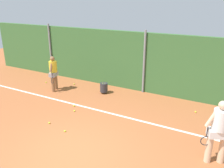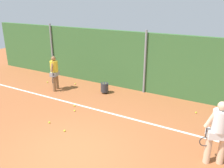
{
  "view_description": "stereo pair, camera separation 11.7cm",
  "coord_description": "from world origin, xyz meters",
  "px_view_note": "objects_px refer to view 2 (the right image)",
  "views": [
    {
      "loc": [
        3.71,
        -4.44,
        4.2
      ],
      "look_at": [
        -0.12,
        2.57,
        1.3
      ],
      "focal_mm": 37.67,
      "sensor_mm": 36.0,
      "label": 1
    },
    {
      "loc": [
        3.81,
        -4.38,
        4.2
      ],
      "look_at": [
        -0.12,
        2.57,
        1.3
      ],
      "focal_mm": 37.67,
      "sensor_mm": 36.0,
      "label": 2
    }
  ],
  "objects_px": {
    "player_foreground_near": "(218,130)",
    "tennis_ball_2": "(65,131)",
    "tennis_ball_6": "(75,111)",
    "tennis_ball_9": "(49,122)",
    "player_midcourt": "(54,72)",
    "tennis_ball_0": "(196,112)",
    "tennis_ball_4": "(74,106)",
    "tennis_ball_8": "(47,82)",
    "tennis_ball_7": "(75,84)",
    "ball_hopper": "(105,87)"
  },
  "relations": [
    {
      "from": "tennis_ball_7",
      "to": "tennis_ball_8",
      "type": "xyz_separation_m",
      "value": [
        -1.46,
        -0.51,
        0.0
      ]
    },
    {
      "from": "tennis_ball_8",
      "to": "player_midcourt",
      "type": "bearing_deg",
      "value": -27.33
    },
    {
      "from": "tennis_ball_4",
      "to": "tennis_ball_7",
      "type": "bearing_deg",
      "value": 127.17
    },
    {
      "from": "player_foreground_near",
      "to": "tennis_ball_6",
      "type": "distance_m",
      "value": 5.33
    },
    {
      "from": "tennis_ball_8",
      "to": "tennis_ball_0",
      "type": "bearing_deg",
      "value": 1.65
    },
    {
      "from": "player_foreground_near",
      "to": "ball_hopper",
      "type": "height_order",
      "value": "player_foreground_near"
    },
    {
      "from": "tennis_ball_0",
      "to": "tennis_ball_2",
      "type": "xyz_separation_m",
      "value": [
        -3.58,
        -3.58,
        0.0
      ]
    },
    {
      "from": "tennis_ball_6",
      "to": "tennis_ball_7",
      "type": "bearing_deg",
      "value": 127.47
    },
    {
      "from": "player_midcourt",
      "to": "tennis_ball_9",
      "type": "xyz_separation_m",
      "value": [
        2.04,
        -2.6,
        -0.91
      ]
    },
    {
      "from": "tennis_ball_6",
      "to": "tennis_ball_9",
      "type": "height_order",
      "value": "same"
    },
    {
      "from": "ball_hopper",
      "to": "tennis_ball_9",
      "type": "bearing_deg",
      "value": -94.06
    },
    {
      "from": "player_midcourt",
      "to": "tennis_ball_2",
      "type": "height_order",
      "value": "player_midcourt"
    },
    {
      "from": "player_foreground_near",
      "to": "player_midcourt",
      "type": "xyz_separation_m",
      "value": [
        -7.43,
        2.02,
        -0.07
      ]
    },
    {
      "from": "tennis_ball_6",
      "to": "tennis_ball_2",
      "type": "bearing_deg",
      "value": -64.72
    },
    {
      "from": "tennis_ball_6",
      "to": "tennis_ball_7",
      "type": "height_order",
      "value": "same"
    },
    {
      "from": "tennis_ball_4",
      "to": "tennis_ball_9",
      "type": "relative_size",
      "value": 1.0
    },
    {
      "from": "ball_hopper",
      "to": "tennis_ball_8",
      "type": "bearing_deg",
      "value": -175.96
    },
    {
      "from": "tennis_ball_4",
      "to": "tennis_ball_9",
      "type": "xyz_separation_m",
      "value": [
        0.1,
        -1.56,
        0.0
      ]
    },
    {
      "from": "tennis_ball_2",
      "to": "tennis_ball_6",
      "type": "distance_m",
      "value": 1.52
    },
    {
      "from": "tennis_ball_0",
      "to": "tennis_ball_9",
      "type": "height_order",
      "value": "same"
    },
    {
      "from": "player_midcourt",
      "to": "ball_hopper",
      "type": "xyz_separation_m",
      "value": [
        2.28,
        0.83,
        -0.65
      ]
    },
    {
      "from": "tennis_ball_0",
      "to": "tennis_ball_7",
      "type": "distance_m",
      "value": 6.15
    },
    {
      "from": "player_midcourt",
      "to": "tennis_ball_6",
      "type": "height_order",
      "value": "player_midcourt"
    },
    {
      "from": "tennis_ball_0",
      "to": "tennis_ball_6",
      "type": "xyz_separation_m",
      "value": [
        -4.23,
        -2.2,
        0.0
      ]
    },
    {
      "from": "player_foreground_near",
      "to": "tennis_ball_2",
      "type": "height_order",
      "value": "player_foreground_near"
    },
    {
      "from": "tennis_ball_4",
      "to": "tennis_ball_6",
      "type": "height_order",
      "value": "same"
    },
    {
      "from": "tennis_ball_0",
      "to": "tennis_ball_4",
      "type": "distance_m",
      "value": 4.88
    },
    {
      "from": "tennis_ball_8",
      "to": "tennis_ball_9",
      "type": "xyz_separation_m",
      "value": [
        3.17,
        -3.19,
        0.0
      ]
    },
    {
      "from": "tennis_ball_0",
      "to": "tennis_ball_9",
      "type": "bearing_deg",
      "value": -142.43
    },
    {
      "from": "tennis_ball_8",
      "to": "tennis_ball_4",
      "type": "bearing_deg",
      "value": -27.84
    },
    {
      "from": "tennis_ball_2",
      "to": "tennis_ball_8",
      "type": "bearing_deg",
      "value": 140.13
    },
    {
      "from": "player_midcourt",
      "to": "tennis_ball_6",
      "type": "bearing_deg",
      "value": 40.08
    },
    {
      "from": "ball_hopper",
      "to": "tennis_ball_6",
      "type": "bearing_deg",
      "value": -91.19
    },
    {
      "from": "tennis_ball_6",
      "to": "tennis_ball_8",
      "type": "bearing_deg",
      "value": 149.52
    },
    {
      "from": "tennis_ball_4",
      "to": "player_foreground_near",
      "type": "bearing_deg",
      "value": -10.1
    },
    {
      "from": "tennis_ball_2",
      "to": "tennis_ball_7",
      "type": "bearing_deg",
      "value": 123.51
    },
    {
      "from": "tennis_ball_0",
      "to": "tennis_ball_4",
      "type": "bearing_deg",
      "value": -157.81
    },
    {
      "from": "tennis_ball_0",
      "to": "tennis_ball_8",
      "type": "distance_m",
      "value": 7.6
    },
    {
      "from": "player_midcourt",
      "to": "tennis_ball_6",
      "type": "xyz_separation_m",
      "value": [
        2.23,
        -1.4,
        -0.91
      ]
    },
    {
      "from": "tennis_ball_4",
      "to": "tennis_ball_8",
      "type": "distance_m",
      "value": 3.48
    },
    {
      "from": "tennis_ball_6",
      "to": "tennis_ball_0",
      "type": "bearing_deg",
      "value": 27.51
    },
    {
      "from": "tennis_ball_8",
      "to": "tennis_ball_9",
      "type": "bearing_deg",
      "value": -45.13
    },
    {
      "from": "tennis_ball_2",
      "to": "tennis_ball_8",
      "type": "xyz_separation_m",
      "value": [
        -4.02,
        3.36,
        0.0
      ]
    },
    {
      "from": "tennis_ball_4",
      "to": "tennis_ball_9",
      "type": "distance_m",
      "value": 1.56
    },
    {
      "from": "player_foreground_near",
      "to": "tennis_ball_8",
      "type": "distance_m",
      "value": 9.01
    },
    {
      "from": "tennis_ball_9",
      "to": "player_midcourt",
      "type": "bearing_deg",
      "value": 128.08
    },
    {
      "from": "tennis_ball_2",
      "to": "tennis_ball_9",
      "type": "relative_size",
      "value": 1.0
    },
    {
      "from": "tennis_ball_2",
      "to": "tennis_ball_8",
      "type": "height_order",
      "value": "same"
    },
    {
      "from": "player_foreground_near",
      "to": "tennis_ball_9",
      "type": "height_order",
      "value": "player_foreground_near"
    },
    {
      "from": "tennis_ball_7",
      "to": "player_midcourt",
      "type": "bearing_deg",
      "value": -106.16
    }
  ]
}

